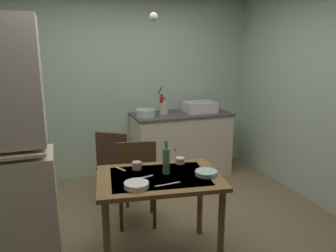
{
  "coord_description": "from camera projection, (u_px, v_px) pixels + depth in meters",
  "views": [
    {
      "loc": [
        -0.93,
        -2.68,
        1.83
      ],
      "look_at": [
        0.08,
        0.22,
        1.08
      ],
      "focal_mm": 34.28,
      "sensor_mm": 36.0,
      "label": 1
    }
  ],
  "objects": [
    {
      "name": "ground_plane",
      "position": [
        168.0,
        237.0,
        3.19
      ],
      "size": [
        4.82,
        4.82,
        0.0
      ],
      "primitive_type": "plane",
      "color": "#867250"
    },
    {
      "name": "wall_back",
      "position": [
        125.0,
        87.0,
        4.62
      ],
      "size": [
        3.92,
        0.1,
        2.55
      ],
      "primitive_type": "cube",
      "color": "#B2C9B4",
      "rests_on": "ground"
    },
    {
      "name": "wall_right",
      "position": [
        336.0,
        100.0,
        3.52
      ],
      "size": [
        0.1,
        3.77,
        2.55
      ],
      "primitive_type": "cube",
      "color": "#B6C9B8",
      "rests_on": "ground"
    },
    {
      "name": "counter_cabinet",
      "position": [
        181.0,
        144.0,
        4.71
      ],
      "size": [
        1.41,
        0.64,
        0.92
      ],
      "color": "beige",
      "rests_on": "ground"
    },
    {
      "name": "sink_basin",
      "position": [
        200.0,
        107.0,
        4.67
      ],
      "size": [
        0.44,
        0.34,
        0.15
      ],
      "color": "white",
      "rests_on": "counter_cabinet"
    },
    {
      "name": "hand_pump",
      "position": [
        162.0,
        102.0,
        4.51
      ],
      "size": [
        0.05,
        0.27,
        0.39
      ],
      "color": "maroon",
      "rests_on": "counter_cabinet"
    },
    {
      "name": "mixing_bowl_counter",
      "position": [
        146.0,
        113.0,
        4.37
      ],
      "size": [
        0.27,
        0.27,
        0.1
      ],
      "primitive_type": "cylinder",
      "color": "#ADD1C1",
      "rests_on": "counter_cabinet"
    },
    {
      "name": "stoneware_crock",
      "position": [
        164.0,
        108.0,
        4.54
      ],
      "size": [
        0.13,
        0.13,
        0.16
      ],
      "primitive_type": "cylinder",
      "color": "beige",
      "rests_on": "counter_cabinet"
    },
    {
      "name": "dining_table",
      "position": [
        159.0,
        189.0,
        2.74
      ],
      "size": [
        1.13,
        0.85,
        0.78
      ],
      "color": "brown",
      "rests_on": "ground"
    },
    {
      "name": "chair_far_side",
      "position": [
        137.0,
        181.0,
        3.29
      ],
      "size": [
        0.47,
        0.47,
        0.95
      ],
      "color": "#483221",
      "rests_on": "ground"
    },
    {
      "name": "chair_by_counter",
      "position": [
        116.0,
        164.0,
        3.82
      ],
      "size": [
        0.56,
        0.56,
        0.9
      ],
      "color": "#433127",
      "rests_on": "ground"
    },
    {
      "name": "serving_bowl_wide",
      "position": [
        136.0,
        185.0,
        2.48
      ],
      "size": [
        0.19,
        0.19,
        0.04
      ],
      "primitive_type": "cylinder",
      "color": "white",
      "rests_on": "dining_table"
    },
    {
      "name": "soup_bowl_small",
      "position": [
        206.0,
        173.0,
        2.73
      ],
      "size": [
        0.19,
        0.19,
        0.04
      ],
      "primitive_type": "cylinder",
      "color": "#ADD1C1",
      "rests_on": "dining_table"
    },
    {
      "name": "mug_tall",
      "position": [
        137.0,
        166.0,
        2.86
      ],
      "size": [
        0.08,
        0.08,
        0.07
      ],
      "primitive_type": "cylinder",
      "color": "tan",
      "rests_on": "dining_table"
    },
    {
      "name": "teacup_cream",
      "position": [
        180.0,
        161.0,
        3.0
      ],
      "size": [
        0.09,
        0.09,
        0.06
      ],
      "primitive_type": "cylinder",
      "color": "beige",
      "rests_on": "dining_table"
    },
    {
      "name": "glass_bottle",
      "position": [
        166.0,
        160.0,
        2.74
      ],
      "size": [
        0.06,
        0.06,
        0.29
      ],
      "color": "#4C7F56",
      "rests_on": "dining_table"
    },
    {
      "name": "table_knife",
      "position": [
        168.0,
        184.0,
        2.54
      ],
      "size": [
        0.22,
        0.03,
        0.0
      ],
      "primitive_type": "cube",
      "rotation": [
        0.0,
        0.0,
        0.07
      ],
      "color": "silver",
      "rests_on": "dining_table"
    },
    {
      "name": "teaspoon_near_bowl",
      "position": [
        145.0,
        177.0,
        2.68
      ],
      "size": [
        0.16,
        0.06,
        0.0
      ],
      "primitive_type": "cube",
      "rotation": [
        0.0,
        0.0,
        3.39
      ],
      "color": "beige",
      "rests_on": "dining_table"
    },
    {
      "name": "teaspoon_by_cup",
      "position": [
        120.0,
        169.0,
        2.87
      ],
      "size": [
        0.08,
        0.13,
        0.0
      ],
      "primitive_type": "cube",
      "rotation": [
        0.0,
        0.0,
        2.03
      ],
      "color": "beige",
      "rests_on": "dining_table"
    },
    {
      "name": "pendant_bulb",
      "position": [
        154.0,
        17.0,
        3.0
      ],
      "size": [
        0.08,
        0.08,
        0.08
      ],
      "primitive_type": "sphere",
      "color": "#F9EFCC"
    }
  ]
}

